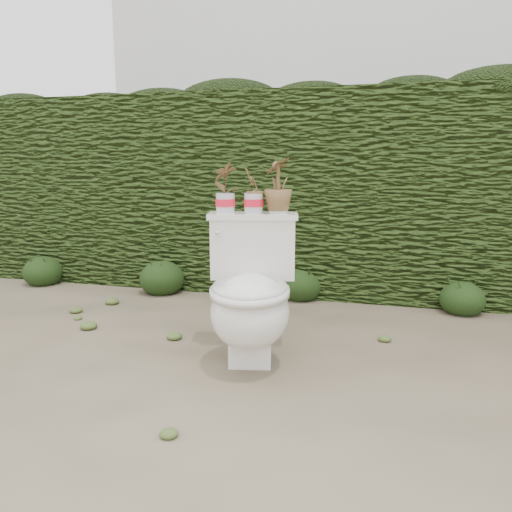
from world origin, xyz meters
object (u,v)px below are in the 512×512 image
(potted_plant_left, at_px, (225,189))
(potted_plant_right, at_px, (278,187))
(toilet, at_px, (251,297))
(potted_plant_center, at_px, (254,192))

(potted_plant_left, xyz_separation_m, potted_plant_right, (0.29, 0.06, 0.01))
(toilet, relative_size, potted_plant_right, 2.68)
(toilet, relative_size, potted_plant_center, 3.25)
(potted_plant_center, height_order, potted_plant_right, potted_plant_right)
(potted_plant_left, bearing_deg, toilet, 75.19)
(toilet, bearing_deg, potted_plant_left, 122.88)
(potted_plant_center, bearing_deg, potted_plant_right, 119.55)
(potted_plant_center, relative_size, potted_plant_right, 0.82)
(potted_plant_left, height_order, potted_plant_right, potted_plant_right)
(potted_plant_center, bearing_deg, toilet, 28.65)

